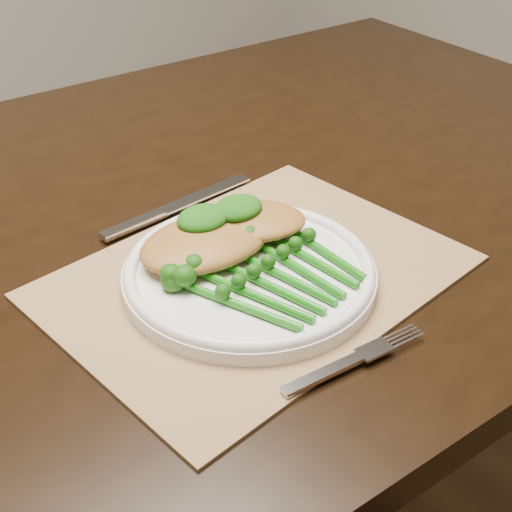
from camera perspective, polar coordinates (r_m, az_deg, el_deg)
dining_table at (r=1.09m, az=-7.44°, el=-13.90°), size 1.66×1.02×0.75m
placemat at (r=0.74m, az=-0.02°, el=-1.62°), size 0.43×0.33×0.00m
dinner_plate at (r=0.72m, az=-0.53°, el=-1.25°), size 0.26×0.26×0.02m
knife at (r=0.85m, az=-7.34°, el=3.58°), size 0.21×0.02×0.01m
fork at (r=0.64m, az=8.58°, el=-7.85°), size 0.15×0.03×0.00m
chicken_fillet_left at (r=0.74m, az=-4.07°, el=1.15°), size 0.15×0.11×0.03m
chicken_fillet_right at (r=0.77m, az=-0.41°, el=2.83°), size 0.14×0.14×0.02m
pesto_dollop_left at (r=0.75m, az=-4.30°, el=3.02°), size 0.06×0.05×0.02m
pesto_dollop_right at (r=0.76m, az=-1.45°, el=3.87°), size 0.05×0.05×0.02m
broccolini_bundle at (r=0.70m, az=2.18°, el=-1.61°), size 0.17×0.19×0.04m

